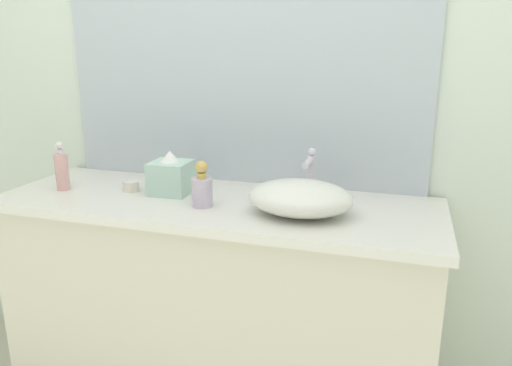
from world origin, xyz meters
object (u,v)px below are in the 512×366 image
Objects in this scene: tissue_box at (171,175)px; candle_jar at (131,186)px; lotion_bottle at (202,188)px; soap_dispenser at (62,169)px; sink_basin at (300,198)px.

candle_jar is at bearing -172.75° from tissue_box.
tissue_box is at bearing 147.43° from lotion_bottle.
tissue_box is at bearing 7.25° from candle_jar.
candle_jar is at bearing 13.37° from soap_dispenser.
lotion_bottle is at bearing -15.27° from candle_jar.
tissue_box reaches higher than sink_basin.
tissue_box reaches higher than lotion_bottle.
tissue_box is 0.16m from candle_jar.
soap_dispenser is 1.16× the size of tissue_box.
sink_basin is 2.13× the size of tissue_box.
soap_dispenser is 1.17× the size of lotion_bottle.
sink_basin is at bearing -10.01° from tissue_box.
sink_basin is at bearing -0.54° from soap_dispenser.
tissue_box is (0.41, 0.08, -0.01)m from soap_dispenser.
soap_dispenser is at bearing 179.46° from sink_basin.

